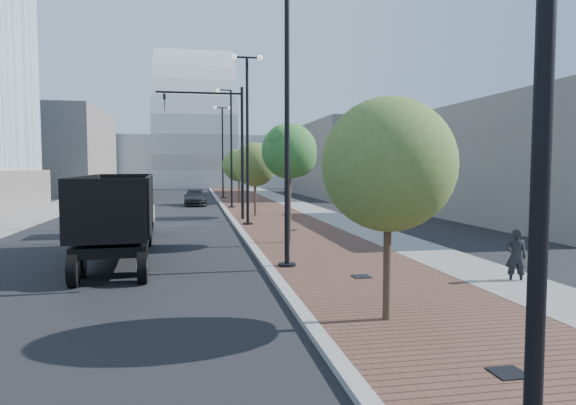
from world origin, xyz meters
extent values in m
cube|color=#4C2D23|center=(3.50, 40.00, 0.06)|extent=(7.00, 140.00, 0.12)
cube|color=slate|center=(6.20, 40.00, 0.07)|extent=(2.40, 140.00, 0.13)
cube|color=gray|center=(0.00, 40.00, 0.07)|extent=(0.30, 140.00, 0.14)
cube|color=slate|center=(-13.00, 40.00, 0.06)|extent=(4.00, 140.00, 0.12)
cube|color=black|center=(-5.31, 19.54, 1.46)|extent=(2.28, 2.36, 2.23)
cube|color=black|center=(-5.40, 21.04, 0.73)|extent=(2.08, 0.56, 1.12)
cube|color=black|center=(-5.22, 18.04, 0.90)|extent=(2.18, 0.82, 0.43)
cube|color=black|center=(-4.88, 12.55, 0.90)|extent=(2.54, 8.01, 0.30)
cube|color=black|center=(-4.88, 12.55, 1.24)|extent=(2.63, 8.02, 0.10)
cube|color=black|center=(-5.95, 12.49, 2.10)|extent=(0.59, 7.89, 1.72)
cube|color=black|center=(-3.81, 12.62, 2.10)|extent=(0.59, 7.89, 1.72)
cube|color=black|center=(-4.60, 8.02, 2.10)|extent=(2.15, 0.24, 1.72)
cube|color=black|center=(-5.16, 17.08, 2.10)|extent=(2.15, 0.24, 1.72)
cylinder|color=black|center=(-6.17, 18.88, 0.47)|extent=(0.32, 0.96, 0.94)
cylinder|color=silver|center=(-6.17, 18.88, 0.47)|extent=(0.32, 0.53, 0.52)
cylinder|color=black|center=(-4.37, 19.00, 0.47)|extent=(0.32, 0.96, 0.94)
cylinder|color=silver|center=(-4.37, 19.00, 0.47)|extent=(0.32, 0.53, 0.52)
cylinder|color=black|center=(-6.27, 20.48, 0.47)|extent=(0.32, 0.96, 0.94)
cylinder|color=silver|center=(-6.27, 20.48, 0.47)|extent=(0.32, 0.53, 0.52)
cylinder|color=black|center=(-4.47, 20.59, 0.47)|extent=(0.32, 0.96, 0.94)
cylinder|color=silver|center=(-4.47, 20.59, 0.47)|extent=(0.32, 0.53, 0.52)
cylinder|color=black|center=(-5.54, 8.70, 0.47)|extent=(0.32, 0.96, 0.94)
cylinder|color=silver|center=(-5.54, 8.70, 0.47)|extent=(0.32, 0.53, 0.52)
cylinder|color=black|center=(-3.74, 8.82, 0.47)|extent=(0.32, 0.96, 0.94)
cylinder|color=silver|center=(-3.74, 8.82, 0.47)|extent=(0.32, 0.53, 0.52)
cylinder|color=black|center=(-5.62, 9.90, 0.47)|extent=(0.32, 0.96, 0.94)
cylinder|color=silver|center=(-5.62, 9.90, 0.47)|extent=(0.32, 0.53, 0.52)
cylinder|color=black|center=(-3.82, 10.01, 0.47)|extent=(0.32, 0.96, 0.94)
cylinder|color=silver|center=(-3.82, 10.01, 0.47)|extent=(0.32, 0.53, 0.52)
cylinder|color=black|center=(-5.97, 15.69, 0.47)|extent=(0.32, 0.96, 0.94)
cylinder|color=silver|center=(-5.97, 15.69, 0.47)|extent=(0.32, 0.53, 0.52)
cylinder|color=black|center=(-4.17, 15.80, 0.47)|extent=(0.32, 0.96, 0.94)
cylinder|color=silver|center=(-4.17, 15.80, 0.47)|extent=(0.32, 0.53, 0.52)
cylinder|color=black|center=(-6.05, 16.89, 0.47)|extent=(0.32, 0.96, 0.94)
cylinder|color=silver|center=(-6.05, 16.89, 0.47)|extent=(0.32, 0.53, 0.52)
cylinder|color=black|center=(-4.25, 17.00, 0.47)|extent=(0.32, 0.96, 0.94)
cylinder|color=silver|center=(-4.25, 17.00, 0.47)|extent=(0.32, 0.53, 0.52)
imported|color=white|center=(-5.35, 20.47, 0.82)|extent=(1.86, 5.02, 1.64)
imported|color=black|center=(-7.84, 42.63, 0.62)|extent=(3.23, 4.86, 1.24)
imported|color=black|center=(-2.20, 38.10, 0.65)|extent=(1.93, 4.52, 1.30)
imported|color=black|center=(6.49, 6.83, 0.78)|extent=(0.67, 0.57, 1.57)
cylinder|color=black|center=(0.60, -2.00, 4.62)|extent=(0.16, 0.16, 9.00)
cylinder|color=black|center=(0.60, 10.00, 0.10)|extent=(0.56, 0.56, 0.20)
cylinder|color=black|center=(0.60, 10.00, 4.62)|extent=(0.16, 0.16, 9.00)
cylinder|color=black|center=(0.60, 22.00, 0.10)|extent=(0.56, 0.56, 0.20)
cylinder|color=black|center=(0.60, 22.00, 4.62)|extent=(0.16, 0.16, 9.00)
cylinder|color=black|center=(0.60, 22.00, 9.12)|extent=(1.40, 0.10, 0.10)
sphere|color=silver|center=(-0.10, 22.00, 9.12)|extent=(0.32, 0.32, 0.32)
sphere|color=silver|center=(1.30, 22.00, 9.12)|extent=(0.32, 0.32, 0.32)
cylinder|color=black|center=(0.60, 34.00, 0.10)|extent=(0.56, 0.56, 0.20)
cylinder|color=black|center=(0.60, 34.00, 4.62)|extent=(0.16, 0.16, 9.00)
cylinder|color=black|center=(0.10, 34.00, 9.12)|extent=(1.00, 0.10, 0.10)
sphere|color=silver|center=(-0.40, 34.00, 9.05)|extent=(0.32, 0.32, 0.32)
cylinder|color=black|center=(0.60, 46.00, 0.10)|extent=(0.56, 0.56, 0.20)
cylinder|color=black|center=(0.60, 46.00, 4.62)|extent=(0.16, 0.16, 9.00)
cylinder|color=black|center=(0.60, 46.00, 9.12)|extent=(1.40, 0.10, 0.10)
sphere|color=silver|center=(-0.10, 46.00, 9.12)|extent=(0.32, 0.32, 0.32)
sphere|color=silver|center=(1.30, 46.00, 9.12)|extent=(0.32, 0.32, 0.32)
cylinder|color=black|center=(0.60, 25.00, 4.00)|extent=(0.18, 0.18, 8.00)
cylinder|color=black|center=(-1.90, 25.00, 7.60)|extent=(5.00, 0.12, 0.12)
imported|color=black|center=(-3.90, 25.00, 7.00)|extent=(0.16, 0.20, 1.00)
cylinder|color=#382619|center=(1.60, 4.00, 1.55)|extent=(0.16, 0.16, 3.10)
sphere|color=#446221|center=(1.60, 4.00, 3.32)|extent=(2.74, 2.74, 2.74)
sphere|color=#446221|center=(2.00, 4.30, 3.10)|extent=(1.92, 1.92, 1.92)
sphere|color=#446221|center=(1.30, 3.70, 3.63)|extent=(1.64, 1.64, 1.64)
cylinder|color=#382619|center=(1.60, 15.00, 1.83)|extent=(0.16, 0.16, 3.66)
sphere|color=#276422|center=(1.60, 15.00, 3.92)|extent=(2.30, 2.30, 2.30)
sphere|color=#276422|center=(2.00, 15.30, 3.66)|extent=(1.61, 1.61, 1.61)
sphere|color=#276422|center=(1.30, 14.70, 4.29)|extent=(1.38, 1.38, 1.38)
cylinder|color=#382619|center=(1.60, 27.00, 1.59)|extent=(0.16, 0.16, 3.18)
sphere|color=#41561D|center=(1.60, 27.00, 3.41)|extent=(2.83, 2.83, 2.83)
sphere|color=#41561D|center=(2.00, 27.30, 3.18)|extent=(1.98, 1.98, 1.98)
sphere|color=#41561D|center=(1.30, 26.70, 3.73)|extent=(1.70, 1.70, 1.70)
cylinder|color=#382619|center=(1.60, 39.00, 1.59)|extent=(0.16, 0.16, 3.18)
sphere|color=#2F521C|center=(1.60, 39.00, 3.41)|extent=(2.84, 2.84, 2.84)
sphere|color=#2F521C|center=(2.00, 39.30, 3.18)|extent=(1.99, 1.99, 1.99)
sphere|color=#2F521C|center=(1.30, 38.70, 3.73)|extent=(1.70, 1.70, 1.70)
cube|color=#ADB3B7|center=(-2.00, 85.00, 4.00)|extent=(50.00, 28.00, 8.00)
cube|color=slate|center=(-20.00, 60.00, 5.00)|extent=(14.00, 20.00, 10.00)
cube|color=#625C58|center=(16.00, 50.00, 4.00)|extent=(12.00, 22.00, 8.00)
cube|color=#68615D|center=(18.00, 20.00, 3.50)|extent=(10.00, 16.00, 7.00)
cube|color=black|center=(2.40, 1.00, 0.13)|extent=(0.50, 0.50, 0.02)
cube|color=black|center=(2.40, 8.00, 0.13)|extent=(0.50, 0.50, 0.02)
cube|color=black|center=(2.40, 19.00, 0.13)|extent=(0.50, 0.50, 0.02)
camera|label=1|loc=(-2.29, -5.89, 3.27)|focal=32.01mm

